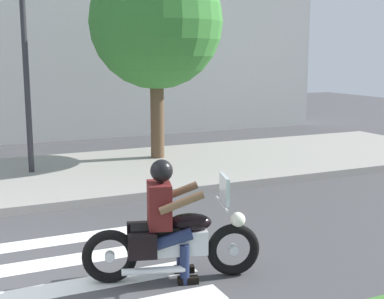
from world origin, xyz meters
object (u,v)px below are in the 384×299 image
(tree_near_rack, at_px, (156,23))
(rider, at_px, (166,212))
(motorcycle, at_px, (173,242))
(street_lamp, at_px, (25,48))

(tree_near_rack, bearing_deg, rider, -109.81)
(motorcycle, relative_size, tree_near_rack, 0.42)
(motorcycle, bearing_deg, rider, 161.68)
(rider, relative_size, tree_near_rack, 0.29)
(motorcycle, relative_size, street_lamp, 0.45)
(motorcycle, height_order, street_lamp, street_lamp)
(tree_near_rack, bearing_deg, street_lamp, -172.44)
(rider, distance_m, tree_near_rack, 7.16)
(motorcycle, height_order, tree_near_rack, tree_near_rack)
(street_lamp, bearing_deg, tree_near_rack, 7.56)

